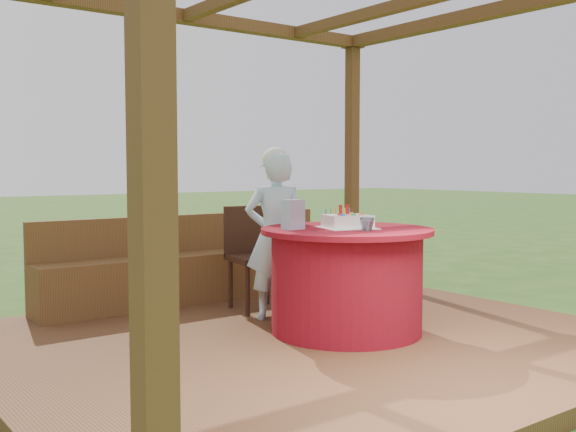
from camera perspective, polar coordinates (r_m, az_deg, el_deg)
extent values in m
plane|color=#2E541C|center=(5.10, 1.72, -11.44)|extent=(60.00, 60.00, 0.00)
cube|color=brown|center=(5.09, 1.72, -10.79)|extent=(4.50, 4.00, 0.12)
cube|color=brown|center=(2.18, -11.47, 5.47)|extent=(0.12, 0.12, 2.60)
cube|color=brown|center=(7.73, 5.44, 4.47)|extent=(0.12, 0.12, 2.60)
cube|color=brown|center=(6.65, -8.80, 16.33)|extent=(4.50, 0.14, 0.12)
cube|color=brown|center=(6.61, 16.99, 16.26)|extent=(0.14, 4.00, 0.12)
cube|color=brown|center=(6.42, -7.81, -5.10)|extent=(3.00, 0.42, 0.45)
cube|color=brown|center=(6.52, -8.61, -1.42)|extent=(3.00, 0.06, 0.35)
cylinder|color=maroon|center=(5.14, 4.97, -5.67)|extent=(1.14, 1.14, 0.75)
cylinder|color=maroon|center=(5.09, 5.00, -1.26)|extent=(1.30, 1.30, 0.04)
cube|color=#331A10|center=(5.91, -2.56, -3.59)|extent=(0.52, 0.52, 0.05)
cylinder|color=#331A10|center=(5.70, -3.44, -6.19)|extent=(0.04, 0.04, 0.46)
cylinder|color=#331A10|center=(5.86, -0.16, -5.91)|extent=(0.04, 0.04, 0.46)
cylinder|color=#331A10|center=(6.03, -4.88, -5.64)|extent=(0.04, 0.04, 0.46)
cylinder|color=#331A10|center=(6.18, -1.75, -5.39)|extent=(0.04, 0.04, 0.46)
cube|color=#331A10|center=(6.07, -3.41, -1.25)|extent=(0.46, 0.11, 0.45)
imported|color=#96C4DF|center=(5.55, -1.10, -1.71)|extent=(0.59, 0.51, 1.37)
sphere|color=white|center=(5.52, -1.11, 4.77)|extent=(0.21, 0.21, 0.21)
cube|color=white|center=(5.09, 5.06, -0.99)|extent=(0.47, 0.47, 0.01)
cube|color=white|center=(5.09, 5.06, -0.43)|extent=(0.39, 0.35, 0.09)
cylinder|color=red|center=(5.09, 4.47, 0.53)|extent=(0.03, 0.03, 0.08)
cylinder|color=red|center=(5.14, 5.06, 0.55)|extent=(0.03, 0.03, 0.08)
sphere|color=blue|center=(4.97, 4.67, 0.15)|extent=(0.04, 0.04, 0.04)
sphere|color=green|center=(5.03, 5.59, 0.19)|extent=(0.04, 0.04, 0.04)
sphere|color=orange|center=(5.12, 6.27, 0.24)|extent=(0.04, 0.04, 0.04)
sphere|color=red|center=(5.06, 4.41, 0.22)|extent=(0.04, 0.04, 0.04)
sphere|color=yellow|center=(5.15, 5.42, 0.28)|extent=(0.04, 0.04, 0.04)
cube|color=#CC84AF|center=(4.95, 0.43, 0.12)|extent=(0.16, 0.12, 0.22)
imported|color=silver|center=(4.85, 6.70, -0.71)|extent=(0.11, 0.11, 0.10)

